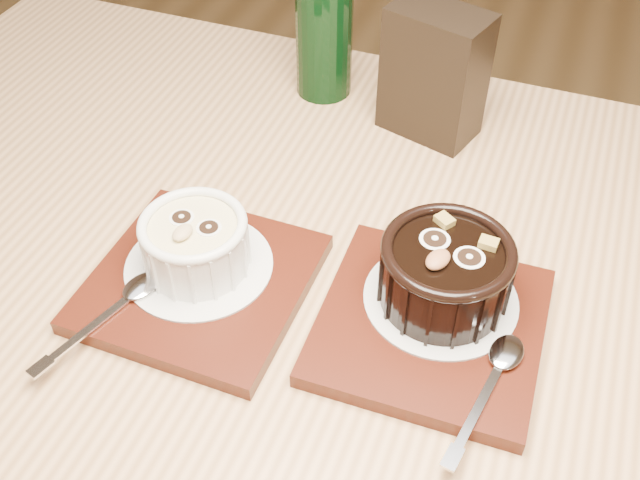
% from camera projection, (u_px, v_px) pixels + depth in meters
% --- Properties ---
extents(table, '(1.21, 0.82, 0.75)m').
position_uv_depth(table, '(337.00, 363.00, 0.71)').
color(table, '#9D6F44').
rests_on(table, ground).
extents(tray_left, '(0.18, 0.18, 0.01)m').
position_uv_depth(tray_left, '(200.00, 283.00, 0.65)').
color(tray_left, '#42150B').
rests_on(tray_left, table).
extents(doily_left, '(0.13, 0.13, 0.00)m').
position_uv_depth(doily_left, '(199.00, 265.00, 0.66)').
color(doily_left, silver).
rests_on(doily_left, tray_left).
extents(ramekin_white, '(0.09, 0.09, 0.06)m').
position_uv_depth(ramekin_white, '(195.00, 241.00, 0.64)').
color(ramekin_white, white).
rests_on(ramekin_white, doily_left).
extents(spoon_left, '(0.07, 0.14, 0.01)m').
position_uv_depth(spoon_left, '(110.00, 311.00, 0.61)').
color(spoon_left, silver).
rests_on(spoon_left, tray_left).
extents(tray_right, '(0.18, 0.18, 0.01)m').
position_uv_depth(tray_right, '(430.00, 326.00, 0.62)').
color(tray_right, '#42150B').
rests_on(tray_right, table).
extents(doily_right, '(0.13, 0.13, 0.00)m').
position_uv_depth(doily_right, '(441.00, 298.00, 0.63)').
color(doily_right, silver).
rests_on(doily_right, tray_right).
extents(ramekin_dark, '(0.11, 0.11, 0.06)m').
position_uv_depth(ramekin_dark, '(445.00, 270.00, 0.60)').
color(ramekin_dark, black).
rests_on(ramekin_dark, doily_right).
extents(spoon_right, '(0.05, 0.14, 0.01)m').
position_uv_depth(spoon_right, '(490.00, 384.00, 0.56)').
color(spoon_right, silver).
rests_on(spoon_right, tray_right).
extents(condiment_stand, '(0.11, 0.09, 0.14)m').
position_uv_depth(condiment_stand, '(434.00, 73.00, 0.78)').
color(condiment_stand, black).
rests_on(condiment_stand, table).
extents(green_bottle, '(0.06, 0.06, 0.24)m').
position_uv_depth(green_bottle, '(324.00, 18.00, 0.82)').
color(green_bottle, black).
rests_on(green_bottle, table).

